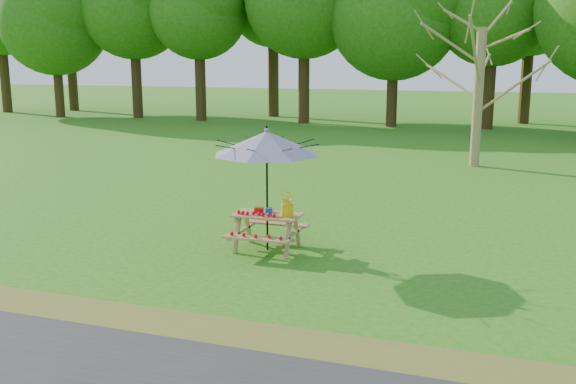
% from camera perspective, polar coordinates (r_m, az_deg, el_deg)
% --- Properties ---
extents(ground, '(120.00, 120.00, 0.00)m').
position_cam_1_polar(ground, '(11.89, -13.56, -5.18)').
color(ground, '#217516').
rests_on(ground, ground).
extents(drygrass_strip, '(120.00, 1.20, 0.01)m').
position_cam_1_polar(drygrass_strip, '(9.78, -22.44, -9.49)').
color(drygrass_strip, olive).
rests_on(drygrass_strip, ground).
extents(picnic_table, '(1.20, 1.32, 0.67)m').
position_cam_1_polar(picnic_table, '(11.58, -1.85, -3.62)').
color(picnic_table, '#A37049').
rests_on(picnic_table, ground).
extents(patio_umbrella, '(1.97, 1.97, 2.25)m').
position_cam_1_polar(patio_umbrella, '(11.26, -1.90, 4.36)').
color(patio_umbrella, black).
rests_on(patio_umbrella, ground).
extents(produce_bins, '(0.36, 0.34, 0.13)m').
position_cam_1_polar(produce_bins, '(11.51, -1.99, -1.68)').
color(produce_bins, '#A9120D').
rests_on(produce_bins, picnic_table).
extents(tomatoes_row, '(0.77, 0.13, 0.07)m').
position_cam_1_polar(tomatoes_row, '(11.38, -2.89, -1.94)').
color(tomatoes_row, red).
rests_on(tomatoes_row, picnic_table).
extents(flower_bucket, '(0.35, 0.33, 0.47)m').
position_cam_1_polar(flower_bucket, '(11.31, -0.06, -0.89)').
color(flower_bucket, yellow).
rests_on(flower_bucket, picnic_table).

